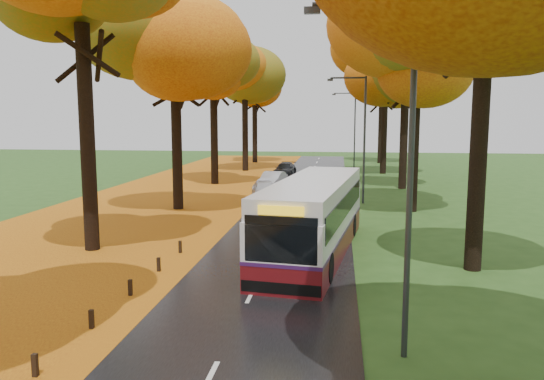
% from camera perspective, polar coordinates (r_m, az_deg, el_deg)
% --- Properties ---
extents(road, '(6.50, 90.00, 0.04)m').
position_cam_1_polar(road, '(29.53, 1.99, -2.80)').
color(road, black).
rests_on(road, ground).
extents(centre_line, '(0.12, 90.00, 0.01)m').
position_cam_1_polar(centre_line, '(29.53, 1.99, -2.76)').
color(centre_line, silver).
rests_on(centre_line, road).
extents(leaf_verge, '(12.00, 90.00, 0.02)m').
position_cam_1_polar(leaf_verge, '(31.63, -14.48, -2.35)').
color(leaf_verge, maroon).
rests_on(leaf_verge, ground).
extents(leaf_drift, '(0.90, 90.00, 0.01)m').
position_cam_1_polar(leaf_drift, '(29.95, -3.83, -2.62)').
color(leaf_drift, orange).
rests_on(leaf_drift, road).
extents(trees_left, '(9.20, 74.00, 13.88)m').
position_cam_1_polar(trees_left, '(32.73, -10.63, 14.84)').
color(trees_left, black).
rests_on(trees_left, ground).
extents(trees_right, '(9.30, 74.20, 13.96)m').
position_cam_1_polar(trees_right, '(31.43, 16.08, 15.25)').
color(trees_right, black).
rests_on(trees_right, ground).
extents(streetlamp_near, '(2.45, 0.18, 8.00)m').
position_cam_1_polar(streetlamp_near, '(12.00, 13.54, 3.92)').
color(streetlamp_near, '#333538').
rests_on(streetlamp_near, ground).
extents(streetlamp_mid, '(2.45, 0.18, 8.00)m').
position_cam_1_polar(streetlamp_mid, '(33.94, 9.51, 6.46)').
color(streetlamp_mid, '#333538').
rests_on(streetlamp_mid, ground).
extents(streetlamp_far, '(2.45, 0.18, 8.00)m').
position_cam_1_polar(streetlamp_far, '(55.92, 8.64, 7.00)').
color(streetlamp_far, '#333538').
rests_on(streetlamp_far, ground).
extents(bus, '(4.05, 11.53, 2.97)m').
position_cam_1_polar(bus, '(21.35, 4.55, -2.66)').
color(bus, '#580D12').
rests_on(bus, road).
extents(car_white, '(2.44, 4.19, 1.34)m').
position_cam_1_polar(car_white, '(34.78, -0.78, -0.02)').
color(car_white, silver).
rests_on(car_white, road).
extents(car_silver, '(2.03, 4.17, 1.32)m').
position_cam_1_polar(car_silver, '(40.12, 0.04, 1.02)').
color(car_silver, '#AAADB2').
rests_on(car_silver, road).
extents(car_dark, '(2.03, 4.22, 1.19)m').
position_cam_1_polar(car_dark, '(49.46, 1.41, 2.24)').
color(car_dark, black).
rests_on(car_dark, road).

